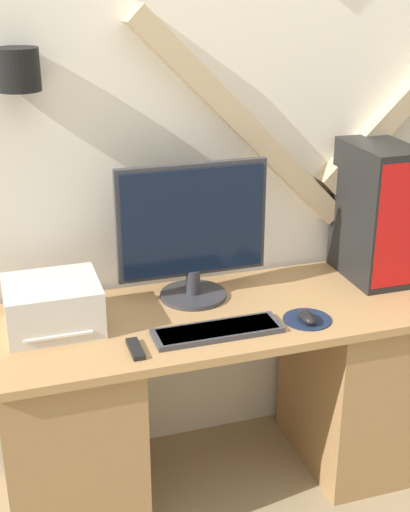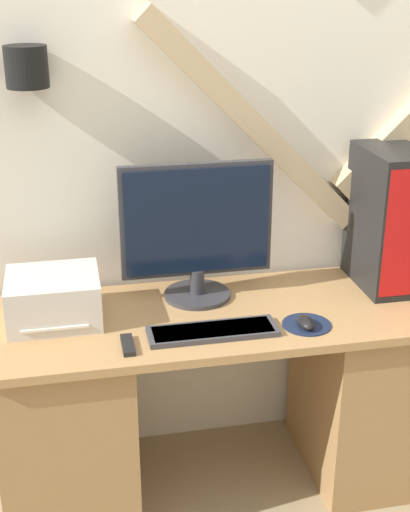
% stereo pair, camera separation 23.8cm
% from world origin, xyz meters
% --- Properties ---
extents(wall_back, '(6.40, 0.19, 2.70)m').
position_xyz_m(wall_back, '(0.01, 0.65, 1.36)').
color(wall_back, silver).
rests_on(wall_back, ground_plane).
extents(desk, '(1.60, 0.59, 0.73)m').
position_xyz_m(desk, '(0.00, 0.30, 0.38)').
color(desk, tan).
rests_on(desk, ground_plane).
extents(monitor, '(0.54, 0.24, 0.50)m').
position_xyz_m(monitor, '(-0.07, 0.44, 0.99)').
color(monitor, '#333338').
rests_on(monitor, desk).
extents(keyboard, '(0.43, 0.13, 0.02)m').
position_xyz_m(keyboard, '(-0.07, 0.15, 0.74)').
color(keyboard, '#3D3D42').
rests_on(keyboard, desk).
extents(mousepad, '(0.17, 0.17, 0.00)m').
position_xyz_m(mousepad, '(0.25, 0.15, 0.73)').
color(mousepad, '#19233D').
rests_on(mousepad, desk).
extents(mouse, '(0.05, 0.10, 0.04)m').
position_xyz_m(mouse, '(0.24, 0.13, 0.75)').
color(mouse, black).
rests_on(mouse, mousepad).
extents(computer_tower, '(0.21, 0.34, 0.52)m').
position_xyz_m(computer_tower, '(0.64, 0.41, 0.99)').
color(computer_tower, black).
rests_on(computer_tower, desk).
extents(printer, '(0.31, 0.28, 0.16)m').
position_xyz_m(printer, '(-0.58, 0.36, 0.81)').
color(printer, beige).
rests_on(printer, desk).
extents(remote_control, '(0.04, 0.13, 0.02)m').
position_xyz_m(remote_control, '(-0.36, 0.12, 0.73)').
color(remote_control, black).
rests_on(remote_control, desk).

